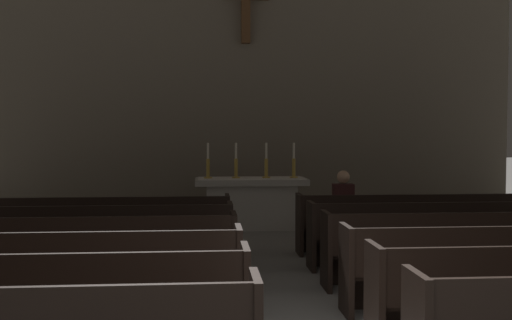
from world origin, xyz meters
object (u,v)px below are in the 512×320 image
object	(u,v)px
pew_left_row_4	(65,255)
pew_left_row_5	(83,239)
pew_left_row_2	(7,306)
candlestick_inner_left	(236,167)
pew_left_row_3	(41,276)
pew_right_row_6	(424,223)
candlestick_inner_right	(266,167)
candlestick_outer_left	(208,167)
pew_right_row_5	(450,234)
candlestick_outer_right	(294,166)
altar	(251,202)
pew_right_row_4	(484,248)
lone_worshipper	(342,210)
pew_left_row_6	(97,227)

from	to	relation	value
pew_left_row_4	pew_left_row_5	size ratio (longest dim) A/B	1.00
pew_left_row_2	candlestick_inner_left	xyz separation A→B (m)	(2.26, 6.96, 0.76)
pew_left_row_3	pew_right_row_6	distance (m)	6.05
pew_left_row_4	candlestick_inner_right	bearing A→B (deg)	59.27
pew_right_row_6	candlestick_inner_right	size ratio (longest dim) A/B	5.81
candlestick_outer_left	candlestick_inner_right	world-z (taller)	same
pew_right_row_5	candlestick_inner_left	size ratio (longest dim) A/B	5.81
pew_right_row_5	candlestick_outer_right	size ratio (longest dim) A/B	5.81
candlestick_inner_left	candlestick_inner_right	xyz separation A→B (m)	(0.60, 0.00, 0.00)
altar	candlestick_inner_right	xyz separation A→B (m)	(0.30, 0.00, 0.70)
altar	candlestick_outer_left	size ratio (longest dim) A/B	3.16
candlestick_outer_left	pew_right_row_4	bearing A→B (deg)	-54.67
pew_right_row_5	pew_right_row_6	world-z (taller)	same
pew_right_row_6	pew_left_row_4	bearing A→B (deg)	-157.11
pew_right_row_5	candlestick_inner_left	xyz separation A→B (m)	(-2.86, 3.73, 0.76)
pew_left_row_2	pew_left_row_5	world-z (taller)	same
candlestick_inner_left	candlestick_inner_right	distance (m)	0.60
pew_right_row_5	candlestick_outer_right	distance (m)	4.17
pew_right_row_5	altar	xyz separation A→B (m)	(-2.56, 3.73, 0.06)
pew_left_row_2	lone_worshipper	size ratio (longest dim) A/B	3.06
candlestick_inner_left	pew_left_row_3	bearing A→B (deg)	-110.98
candlestick_outer_left	candlestick_inner_right	size ratio (longest dim) A/B	1.00
lone_worshipper	candlestick_outer_left	bearing A→B (deg)	128.76
altar	lone_worshipper	world-z (taller)	lone_worshipper
candlestick_inner_right	lone_worshipper	distance (m)	2.83
pew_left_row_6	pew_right_row_6	xyz separation A→B (m)	(5.11, 0.00, 0.00)
pew_right_row_5	pew_left_row_5	bearing A→B (deg)	180.00
pew_left_row_4	candlestick_inner_left	bearing A→B (deg)	64.85
candlestick_inner_left	candlestick_outer_right	distance (m)	1.15
candlestick_outer_left	candlestick_inner_left	world-z (taller)	same
candlestick_outer_right	candlestick_inner_right	bearing A→B (deg)	180.00
pew_left_row_6	lone_worshipper	distance (m)	3.81
pew_left_row_6	altar	size ratio (longest dim) A/B	1.84
pew_right_row_4	candlestick_outer_right	distance (m)	5.15
pew_right_row_6	altar	xyz separation A→B (m)	(-2.56, 2.65, 0.06)
pew_left_row_3	pew_left_row_6	distance (m)	3.24
pew_right_row_4	pew_right_row_6	distance (m)	2.16
pew_left_row_3	pew_right_row_4	xyz separation A→B (m)	(5.11, 1.08, 0.00)
pew_left_row_5	pew_right_row_4	xyz separation A→B (m)	(5.11, -1.08, 0.00)
pew_left_row_6	candlestick_outer_right	size ratio (longest dim) A/B	5.81
pew_right_row_5	pew_right_row_6	distance (m)	1.08
altar	candlestick_outer_right	xyz separation A→B (m)	(0.85, 0.00, 0.70)
pew_left_row_5	pew_left_row_6	xyz separation A→B (m)	(0.00, 1.08, 0.00)
pew_left_row_6	pew_right_row_5	bearing A→B (deg)	-11.92
pew_left_row_5	candlestick_outer_left	bearing A→B (deg)	65.40
pew_left_row_2	candlestick_outer_left	size ratio (longest dim) A/B	5.81
altar	pew_left_row_2	bearing A→B (deg)	-110.16
pew_left_row_4	pew_left_row_6	world-z (taller)	same
pew_left_row_2	pew_left_row_6	xyz separation A→B (m)	(0.00, 4.31, 0.00)
candlestick_outer_left	candlestick_inner_left	bearing A→B (deg)	0.00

